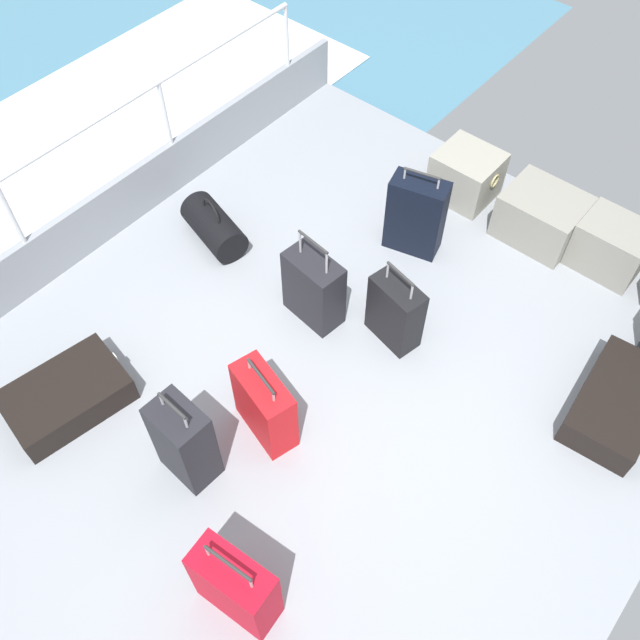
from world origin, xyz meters
TOP-DOWN VIEW (x-y plane):
  - ground_plane at (0.00, 0.00)m, footprint 4.40×5.20m
  - gunwale_port at (-2.17, 0.00)m, footprint 0.06×5.20m
  - railing_port at (-2.17, 0.00)m, footprint 0.04×4.20m
  - sea_wake at (-3.60, 0.00)m, footprint 12.00×12.00m
  - cargo_crate_0 at (-0.30, 2.14)m, footprint 0.52×0.44m
  - cargo_crate_1 at (0.40, 2.12)m, footprint 0.63×0.49m
  - cargo_crate_2 at (0.95, 2.18)m, footprint 0.55×0.40m
  - suitcase_0 at (-0.28, 1.39)m, footprint 0.46×0.31m
  - suitcase_1 at (0.55, -1.40)m, footprint 0.47×0.25m
  - suitcase_2 at (0.11, 0.60)m, footprint 0.41×0.27m
  - suitcase_3 at (-0.07, -0.50)m, footprint 0.49×0.31m
  - suitcase_4 at (-0.24, -1.01)m, footprint 0.35×0.25m
  - suitcase_5 at (-1.17, -1.22)m, footprint 0.62×0.84m
  - suitcase_6 at (-0.44, 0.39)m, footprint 0.44×0.27m
  - suitcase_7 at (1.59, 1.04)m, footprint 0.53×0.86m
  - duffel_bag at (-1.50, 0.45)m, footprint 0.62×0.42m

SIDE VIEW (x-z plane):
  - sea_wake at x=-3.60m, z-range -0.35..-0.33m
  - ground_plane at x=0.00m, z-range -0.06..0.00m
  - suitcase_5 at x=-1.17m, z-range 0.00..0.22m
  - suitcase_7 at x=1.59m, z-range 0.00..0.22m
  - duffel_bag at x=-1.50m, z-range -0.06..0.35m
  - cargo_crate_1 at x=0.40m, z-range 0.00..0.39m
  - cargo_crate_0 at x=-0.30m, z-range 0.00..0.41m
  - cargo_crate_2 at x=0.95m, z-range 0.00..0.41m
  - gunwale_port at x=-2.17m, z-range 0.00..0.45m
  - suitcase_2 at x=0.11m, z-range -0.07..0.60m
  - suitcase_3 at x=-0.07m, z-range -0.04..0.58m
  - suitcase_6 at x=-0.44m, z-range -0.10..0.66m
  - suitcase_1 at x=0.55m, z-range -0.06..0.63m
  - suitcase_0 at x=-0.28m, z-range -0.05..0.70m
  - suitcase_4 at x=-0.24m, z-range -0.06..0.71m
  - railing_port at x=-2.17m, z-range 0.27..1.29m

